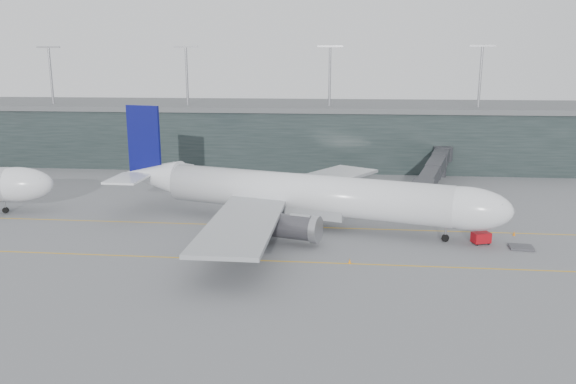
# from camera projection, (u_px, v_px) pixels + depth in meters

# --- Properties ---
(ground) EXTENTS (320.00, 320.00, 0.00)m
(ground) POSITION_uv_depth(u_px,v_px,m) (289.00, 220.00, 92.90)
(ground) COLOR slate
(ground) RESTS_ON ground
(taxiline_a) EXTENTS (160.00, 0.25, 0.02)m
(taxiline_a) POSITION_uv_depth(u_px,v_px,m) (286.00, 226.00, 89.02)
(taxiline_a) COLOR gold
(taxiline_a) RESTS_ON ground
(taxiline_b) EXTENTS (160.00, 0.25, 0.02)m
(taxiline_b) POSITION_uv_depth(u_px,v_px,m) (273.00, 261.00, 73.51)
(taxiline_b) COLOR gold
(taxiline_b) RESTS_ON ground
(taxiline_lead_main) EXTENTS (0.25, 60.00, 0.02)m
(taxiline_lead_main) POSITION_uv_depth(u_px,v_px,m) (324.00, 193.00, 111.79)
(taxiline_lead_main) COLOR gold
(taxiline_lead_main) RESTS_ON ground
(terminal) EXTENTS (240.00, 36.00, 29.00)m
(terminal) POSITION_uv_depth(u_px,v_px,m) (311.00, 132.00, 147.42)
(terminal) COLOR black
(terminal) RESTS_ON ground
(main_aircraft) EXTENTS (63.90, 58.75, 18.24)m
(main_aircraft) POSITION_uv_depth(u_px,v_px,m) (301.00, 194.00, 88.55)
(main_aircraft) COLOR white
(main_aircraft) RESTS_ON ground
(jet_bridge) EXTENTS (14.08, 44.86, 6.93)m
(jet_bridge) POSITION_uv_depth(u_px,v_px,m) (429.00, 166.00, 112.99)
(jet_bridge) COLOR #2A2B2F
(jet_bridge) RESTS_ON ground
(gse_cart) EXTENTS (2.86, 2.28, 1.69)m
(gse_cart) POSITION_uv_depth(u_px,v_px,m) (481.00, 237.00, 80.32)
(gse_cart) COLOR #A20B13
(gse_cart) RESTS_ON ground
(baggage_dolly) EXTENTS (3.41, 2.84, 0.32)m
(baggage_dolly) POSITION_uv_depth(u_px,v_px,m) (521.00, 247.00, 78.39)
(baggage_dolly) COLOR #3E3E43
(baggage_dolly) RESTS_ON ground
(uld_a) EXTENTS (1.98, 1.65, 1.68)m
(uld_a) POSITION_uv_depth(u_px,v_px,m) (271.00, 201.00, 102.15)
(uld_a) COLOR #3E3D42
(uld_a) RESTS_ON ground
(uld_b) EXTENTS (2.32, 2.11, 1.72)m
(uld_b) POSITION_uv_depth(u_px,v_px,m) (282.00, 198.00, 103.91)
(uld_b) COLOR #3E3D42
(uld_b) RESTS_ON ground
(uld_c) EXTENTS (2.73, 2.49, 2.02)m
(uld_c) POSITION_uv_depth(u_px,v_px,m) (298.00, 199.00, 102.20)
(uld_c) COLOR #3E3D42
(uld_c) RESTS_ON ground
(cone_nose) EXTENTS (0.44, 0.44, 0.70)m
(cone_nose) POSITION_uv_depth(u_px,v_px,m) (514.00, 233.00, 84.23)
(cone_nose) COLOR orange
(cone_nose) RESTS_ON ground
(cone_wing_stbd) EXTENTS (0.41, 0.41, 0.65)m
(cone_wing_stbd) POSITION_uv_depth(u_px,v_px,m) (350.00, 261.00, 72.53)
(cone_wing_stbd) COLOR orange
(cone_wing_stbd) RESTS_ON ground
(cone_wing_port) EXTENTS (0.49, 0.49, 0.78)m
(cone_wing_port) POSITION_uv_depth(u_px,v_px,m) (353.00, 201.00, 103.82)
(cone_wing_port) COLOR #E0500C
(cone_wing_port) RESTS_ON ground
(cone_tail) EXTENTS (0.43, 0.43, 0.69)m
(cone_tail) POSITION_uv_depth(u_px,v_px,m) (224.00, 234.00, 84.19)
(cone_tail) COLOR #DB520C
(cone_tail) RESTS_ON ground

